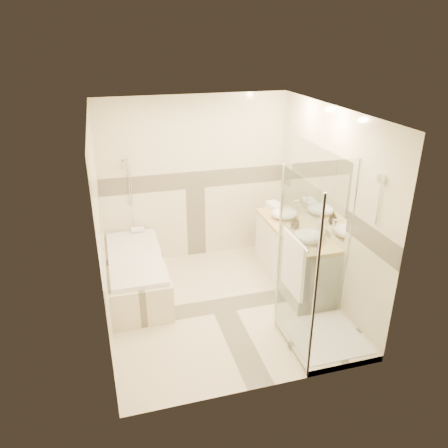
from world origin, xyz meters
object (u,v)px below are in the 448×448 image
object	(u,v)px
amenity_bottle_a	(295,222)
bathtub	(136,272)
vessel_sink_near	(284,213)
amenity_bottle_b	(295,223)
vanity	(294,255)
vessel_sink_far	(308,236)
shower_enclosure	(317,304)

from	to	relation	value
amenity_bottle_a	bathtub	bearing A→B (deg)	170.35
bathtub	amenity_bottle_a	xyz separation A→B (m)	(2.13, -0.36, 0.63)
vessel_sink_near	amenity_bottle_b	world-z (taller)	amenity_bottle_b
bathtub	amenity_bottle_b	xyz separation A→B (m)	(2.13, -0.37, 0.62)
bathtub	vanity	world-z (taller)	vanity
bathtub	vessel_sink_far	world-z (taller)	vessel_sink_far
shower_enclosure	vessel_sink_near	xyz separation A→B (m)	(0.27, 1.63, 0.42)
vanity	vessel_sink_near	distance (m)	0.61
bathtub	vessel_sink_far	size ratio (longest dim) A/B	4.56
shower_enclosure	bathtub	bearing A→B (deg)	138.90
vanity	vessel_sink_far	distance (m)	0.65
bathtub	vessel_sink_far	bearing A→B (deg)	-19.94
amenity_bottle_a	vessel_sink_near	bearing A→B (deg)	90.00
vanity	amenity_bottle_b	xyz separation A→B (m)	(-0.02, -0.02, 0.50)
vanity	vessel_sink_near	bearing A→B (deg)	93.20
vessel_sink_far	amenity_bottle_a	distance (m)	0.41
bathtub	shower_enclosure	distance (m)	2.47
vanity	vessel_sink_near	size ratio (longest dim) A/B	4.35
shower_enclosure	vessel_sink_near	distance (m)	1.70
shower_enclosure	amenity_bottle_b	world-z (taller)	shower_enclosure
vanity	amenity_bottle_b	world-z (taller)	amenity_bottle_b
shower_enclosure	vessel_sink_far	distance (m)	0.98
bathtub	vanity	xyz separation A→B (m)	(2.15, -0.35, 0.12)
shower_enclosure	vessel_sink_far	xyz separation A→B (m)	(0.27, 0.85, 0.42)
vanity	amenity_bottle_a	bearing A→B (deg)	-148.99
vanity	amenity_bottle_a	size ratio (longest dim) A/B	8.97
shower_enclosure	amenity_bottle_b	xyz separation A→B (m)	(0.27, 1.25, 0.42)
bathtub	amenity_bottle_a	size ratio (longest dim) A/B	9.41
vessel_sink_near	vessel_sink_far	distance (m)	0.78
amenity_bottle_b	bathtub	bearing A→B (deg)	170.16
bathtub	amenity_bottle_a	bearing A→B (deg)	-9.65
bathtub	vessel_sink_near	bearing A→B (deg)	0.20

